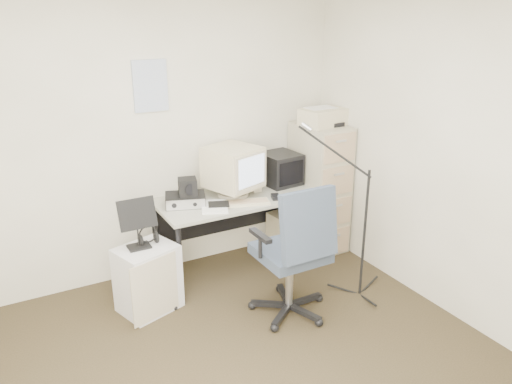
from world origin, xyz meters
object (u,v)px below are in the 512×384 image
filing_cabinet (319,187)px  desk (238,233)px  office_chair (290,250)px  side_cart (148,279)px

filing_cabinet → desk: filing_cabinet is taller
filing_cabinet → desk: (-0.95, -0.03, -0.29)m
office_chair → side_cart: 1.20m
filing_cabinet → side_cart: size_ratio=2.31×
office_chair → side_cart: (-0.99, 0.61, -0.29)m
office_chair → side_cart: office_chair is taller
filing_cabinet → office_chair: size_ratio=1.14×
desk → office_chair: (0.01, -0.89, 0.21)m
filing_cabinet → office_chair: bearing=-135.4°
office_chair → side_cart: size_ratio=2.03×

